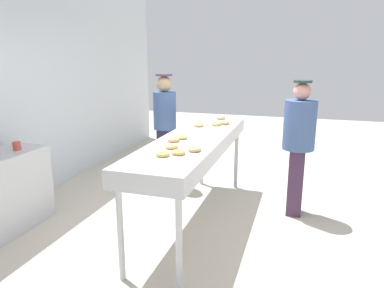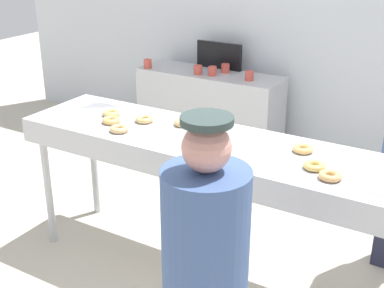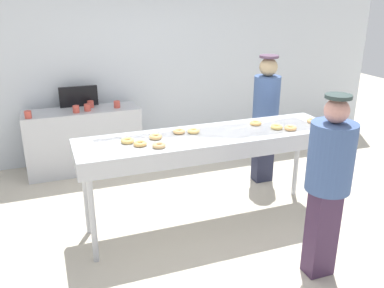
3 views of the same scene
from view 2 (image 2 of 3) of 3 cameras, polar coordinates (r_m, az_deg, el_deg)
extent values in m
plane|color=beige|center=(3.95, 1.81, -13.64)|extent=(16.00, 16.00, 0.00)
cube|color=silver|center=(5.48, 14.85, 14.55)|extent=(8.00, 0.12, 3.27)
cube|color=#B7BABF|center=(3.48, 2.00, -0.83)|extent=(2.74, 0.69, 0.17)
cube|color=slate|center=(3.46, 2.01, -0.13)|extent=(2.33, 0.48, 0.08)
cylinder|color=#B7BABF|center=(4.23, -15.22, -5.01)|extent=(0.06, 0.06, 0.87)
cylinder|color=#B7BABF|center=(4.57, -10.52, -2.43)|extent=(0.06, 0.06, 0.87)
torus|color=tan|center=(3.68, -0.97, 2.32)|extent=(0.17, 0.17, 0.04)
torus|color=#DCAD68|center=(3.76, -5.15, 2.68)|extent=(0.17, 0.17, 0.04)
torus|color=#E4BC64|center=(3.91, -8.71, 3.31)|extent=(0.15, 0.15, 0.04)
torus|color=#E7AA64|center=(3.00, 14.67, -3.34)|extent=(0.17, 0.17, 0.04)
torus|color=tan|center=(3.60, -7.88, 1.62)|extent=(0.13, 0.13, 0.04)
torus|color=#EEB661|center=(3.77, -8.70, 2.55)|extent=(0.13, 0.13, 0.04)
torus|color=#E9B162|center=(3.32, 11.87, -0.51)|extent=(0.18, 0.18, 0.04)
torus|color=#E1BB60|center=(3.10, 13.06, -2.29)|extent=(0.17, 0.17, 0.04)
torus|color=#E3BA67|center=(3.58, 0.70, 1.74)|extent=(0.16, 0.16, 0.04)
cylinder|color=#3F598C|center=(2.26, 1.47, -9.68)|extent=(0.38, 0.38, 0.59)
sphere|color=tan|center=(2.08, 1.58, -0.42)|extent=(0.20, 0.20, 0.20)
cylinder|color=#2C3B39|center=(2.03, 1.61, 2.58)|extent=(0.21, 0.21, 0.03)
cube|color=#B7BABF|center=(5.76, 1.87, 3.42)|extent=(1.57, 0.51, 0.89)
cylinder|color=#CC4C3F|center=(5.36, 6.19, 7.33)|extent=(0.09, 0.09, 0.09)
cylinder|color=#CC4C3F|center=(5.51, 2.22, 7.88)|extent=(0.09, 0.09, 0.09)
cylinder|color=#CC4C3F|center=(5.55, 0.64, 8.01)|extent=(0.09, 0.09, 0.09)
cylinder|color=#CC4C3F|center=(5.83, -4.80, 8.63)|extent=(0.09, 0.09, 0.09)
cylinder|color=#CC4C3F|center=(5.63, 3.62, 8.16)|extent=(0.09, 0.09, 0.09)
cube|color=black|center=(5.77, 2.95, 9.51)|extent=(0.53, 0.04, 0.28)
camera|label=1|loc=(5.52, -42.80, 12.50)|focal=33.12mm
camera|label=3|loc=(3.20, -76.45, 6.80)|focal=38.46mm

